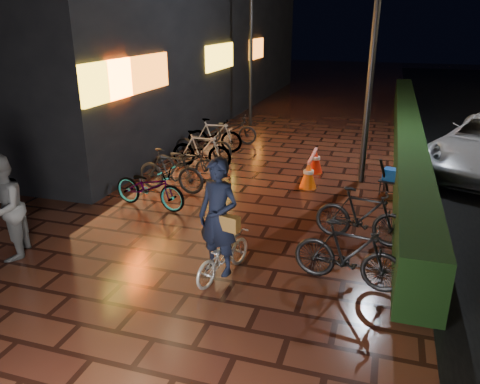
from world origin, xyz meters
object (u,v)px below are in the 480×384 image
(bystander_person, at_px, (4,208))
(traffic_barrier, at_px, (312,167))
(cyclist, at_px, (221,235))
(cart_assembly, at_px, (391,176))

(bystander_person, relative_size, traffic_barrier, 1.09)
(cyclist, xyz_separation_m, traffic_barrier, (0.60, 5.29, -0.41))
(bystander_person, xyz_separation_m, traffic_barrier, (4.33, 5.73, -0.58))
(cyclist, distance_m, traffic_barrier, 5.34)
(cart_assembly, bearing_deg, traffic_barrier, 163.68)
(bystander_person, height_order, cyclist, cyclist)
(bystander_person, relative_size, cart_assembly, 1.99)
(traffic_barrier, distance_m, cart_assembly, 2.02)
(traffic_barrier, relative_size, cart_assembly, 1.83)
(cyclist, bearing_deg, cart_assembly, 61.74)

